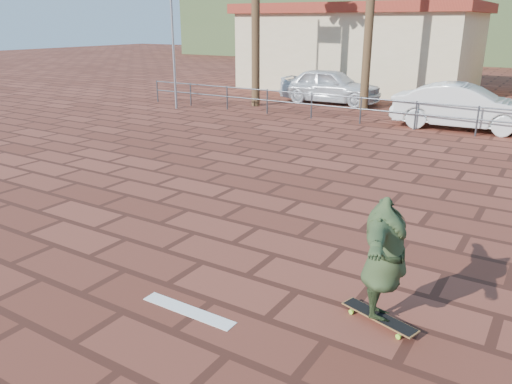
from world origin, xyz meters
TOP-DOWN VIEW (x-y plane):
  - ground at (0.00, 0.00)m, footprint 120.00×120.00m
  - paint_stripe at (0.70, -1.20)m, footprint 1.40×0.22m
  - guardrail at (0.00, 12.00)m, footprint 24.06×0.06m
  - building_west at (-6.00, 22.00)m, footprint 12.60×7.60m
  - hill_back at (-22.00, 56.00)m, footprint 35.00×14.00m
  - longboard at (2.90, -0.14)m, footprint 1.04×0.51m
  - skateboarder at (2.90, -0.14)m, footprint 1.01×2.01m
  - car_silver at (-5.01, 16.00)m, footprint 4.70×2.06m
  - car_white at (1.35, 13.00)m, footprint 4.82×1.93m

SIDE VIEW (x-z plane):
  - ground at x=0.00m, z-range 0.00..0.00m
  - paint_stripe at x=0.70m, z-range 0.00..0.01m
  - longboard at x=2.90m, z-range 0.03..0.13m
  - guardrail at x=0.00m, z-range 0.18..1.18m
  - car_white at x=1.35m, z-range 0.00..1.56m
  - car_silver at x=-5.01m, z-range 0.00..1.57m
  - skateboarder at x=2.90m, z-range 0.10..1.68m
  - building_west at x=-6.00m, z-range 0.03..4.53m
  - hill_back at x=-22.00m, z-range 0.00..8.00m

